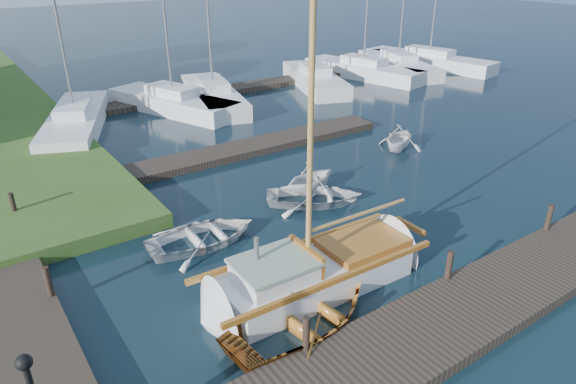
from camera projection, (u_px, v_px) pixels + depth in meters
ground at (288, 226)px, 16.19m from camera, size 160.00×160.00×0.00m
near_dock at (438, 326)px, 11.67m from camera, size 18.00×2.20×0.30m
far_dock at (240, 150)px, 21.99m from camera, size 14.00×1.60×0.30m
pontoon at (274, 83)px, 33.18m from camera, size 30.00×1.60×0.30m
mooring_post_1 at (306, 333)px, 10.63m from camera, size 0.16×0.16×0.80m
mooring_post_2 at (449, 265)px, 12.95m from camera, size 0.16×0.16×0.80m
mooring_post_3 at (549, 217)px, 15.26m from camera, size 0.16×0.16×0.80m
mooring_post_4 at (48, 282)px, 12.29m from camera, size 0.16×0.16×0.80m
mooring_post_5 at (13, 205)px, 16.01m from camera, size 0.16×0.16×0.80m
sailboat at (319, 273)px, 13.25m from camera, size 7.19×2.14×9.83m
dinghy at (304, 313)px, 11.66m from camera, size 4.25×3.23×0.83m
tender_a at (202, 233)px, 15.10m from camera, size 3.44×2.54×0.69m
tender_b at (311, 175)px, 18.35m from camera, size 2.57×2.31×1.21m
tender_c at (314, 194)px, 17.57m from camera, size 4.02×3.76×0.68m
tender_d at (400, 135)px, 22.29m from camera, size 3.00×2.85×1.24m
marina_boat_0 at (76, 120)px, 24.46m from camera, size 5.27×8.75×11.79m
marina_boat_1 at (173, 101)px, 27.50m from camera, size 4.81×8.19×9.46m
marina_boat_2 at (213, 94)px, 28.85m from camera, size 4.23×8.57×10.17m
marina_boat_4 at (315, 78)px, 32.58m from camera, size 4.91×8.33×11.25m
marina_boat_5 at (363, 69)px, 34.95m from camera, size 4.01×8.93×10.76m
marina_boat_6 at (398, 64)px, 36.59m from camera, size 4.48×8.76×9.72m
marina_boat_7 at (429, 59)px, 38.06m from camera, size 4.06×10.07×11.90m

